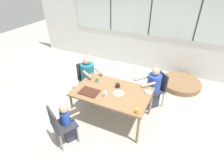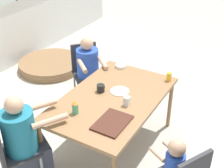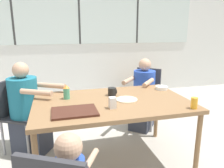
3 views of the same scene
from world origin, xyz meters
name	(u,v)px [view 1 (image 1 of 3)]	position (x,y,z in m)	size (l,w,h in m)	color
ground_plane	(112,117)	(0.00, 0.00, 0.00)	(16.00, 16.00, 0.00)	#B2ADA3
wall_back_with_windows	(150,26)	(0.00, 2.73, 1.42)	(8.40, 0.08, 2.80)	silver
dining_table	(112,93)	(0.00, 0.00, 0.69)	(1.60, 1.01, 0.74)	olive
chair_for_woman_green_shirt	(158,86)	(0.80, 0.91, 0.53)	(0.56, 0.56, 0.88)	#333338
chair_for_man_blue_shirt	(86,76)	(-1.05, 0.60, 0.53)	(0.55, 0.55, 0.88)	#333338
chair_for_toddler	(59,124)	(-0.57, -1.07, 0.53)	(0.54, 0.54, 0.88)	#333338
person_woman_green_shirt	(152,90)	(0.69, 0.79, 0.47)	(0.61, 0.64, 1.06)	#333847
person_man_blue_shirt	(89,80)	(-0.91, 0.52, 0.49)	(0.69, 0.58, 1.11)	#333847
person_toddler	(68,124)	(-0.50, -0.93, 0.43)	(0.32, 0.38, 0.90)	#333847
food_tray_dark	(89,92)	(-0.41, -0.24, 0.75)	(0.40, 0.29, 0.02)	#472319
coffee_mug	(118,86)	(0.05, 0.18, 0.79)	(0.10, 0.09, 0.09)	black
sippy_cup	(97,79)	(-0.45, 0.18, 0.82)	(0.07, 0.07, 0.16)	#4CA57F
juice_glass	(137,111)	(0.69, -0.42, 0.80)	(0.06, 0.06, 0.11)	gold
milk_carton_small	(105,94)	(-0.05, -0.22, 0.80)	(0.06, 0.06, 0.11)	silver
bowl_white_shallow	(148,92)	(0.71, 0.27, 0.76)	(0.15, 0.15, 0.04)	white
plate_tortillas	(119,93)	(0.16, -0.02, 0.75)	(0.23, 0.23, 0.01)	beige
folded_table_stack	(180,83)	(1.27, 2.03, 0.07)	(1.15, 1.15, 0.15)	olive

